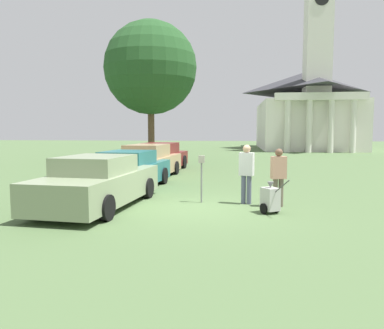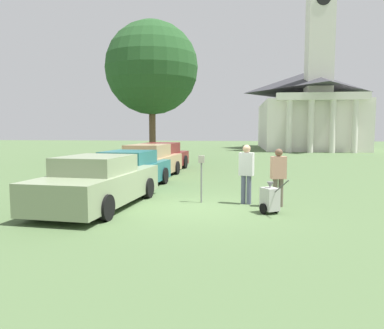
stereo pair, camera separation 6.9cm
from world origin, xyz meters
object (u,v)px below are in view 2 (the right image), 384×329
Objects in this scene: parked_car_teal at (130,171)px; person_worker at (246,170)px; parked_car_tan at (149,163)px; parking_meter at (201,170)px; parked_car_sage at (99,183)px; equipment_cart at (270,199)px; person_supervisor at (278,174)px; parked_car_maroon at (162,158)px; church at (308,104)px.

parked_car_teal is 2.77× the size of person_worker.
parked_car_tan is 3.73× the size of parking_meter.
parked_car_sage is at bearing 29.57° from person_worker.
parking_meter is 2.38m from equipment_cart.
person_supervisor is 1.68× the size of equipment_cart.
parked_car_tan is (-0.00, 3.08, 0.04)m from parked_car_teal.
person_worker is at bearing -57.41° from parked_car_maroon.
parked_car_sage reaches higher than equipment_cart.
parked_car_maroon is 9.40m from person_worker.
parked_car_tan is 1.06× the size of parked_car_maroon.
person_supervisor is at bearing 40.04° from equipment_cart.
parked_car_sage is at bearing 145.10° from equipment_cart.
parked_car_sage is 3.05m from parking_meter.
church is (7.08, 33.79, 4.62)m from equipment_cart.
parking_meter is at bearing 116.30° from equipment_cart.
parked_car_tan reaches higher than parking_meter.
parked_car_teal is 0.97× the size of parked_car_maroon.
parked_car_maroon is at bearing -45.24° from person_worker.
church reaches higher than parked_car_teal.
parked_car_sage is at bearing -109.59° from church.
parked_car_teal is (0.00, 3.22, -0.02)m from parked_car_sage.
parked_car_sage is at bearing -84.23° from parked_car_maroon.
parked_car_maroon is at bearing 95.77° from parked_car_teal.
equipment_cart is (4.83, -3.54, -0.28)m from parked_car_teal.
person_worker is at bearing -23.25° from parked_car_teal.
church is (11.91, 33.47, 4.32)m from parked_car_sage.
parked_car_tan reaches higher than parked_car_maroon.
equipment_cart is at bearing -48.12° from parked_car_tan.
equipment_cart is (0.59, -1.19, -0.63)m from person_worker.
person_worker reaches higher than parked_car_maroon.
parking_meter is 1.35m from person_worker.
church is (11.91, 24.21, 4.31)m from parked_car_maroon.
parked_car_maroon is 5.05× the size of equipment_cart.
parked_car_maroon is at bearing -71.67° from person_supervisor.
person_worker is (4.24, -8.38, 0.31)m from parked_car_maroon.
parking_meter is at bearing -55.99° from parked_car_tan.
parked_car_teal is 0.22× the size of church.
parked_car_sage is at bearing -162.32° from parking_meter.
parked_car_teal is at bearing 141.47° from parking_meter.
equipment_cart is at bearing 134.44° from person_worker.
person_supervisor reaches higher than parked_car_teal.
parking_meter is (2.89, 0.92, 0.31)m from parked_car_sage.
parked_car_sage is 2.94× the size of person_worker.
parked_car_tan is at bearing 95.78° from parked_car_teal.
parked_car_teal is 6.00m from equipment_cart.
person_worker reaches higher than equipment_cart.
parking_meter is at bearing -105.49° from church.
equipment_cart is at bearing -101.83° from church.
person_supervisor is (2.25, -0.35, -0.04)m from parking_meter.
equipment_cart is (4.83, -6.62, -0.32)m from parked_car_tan.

